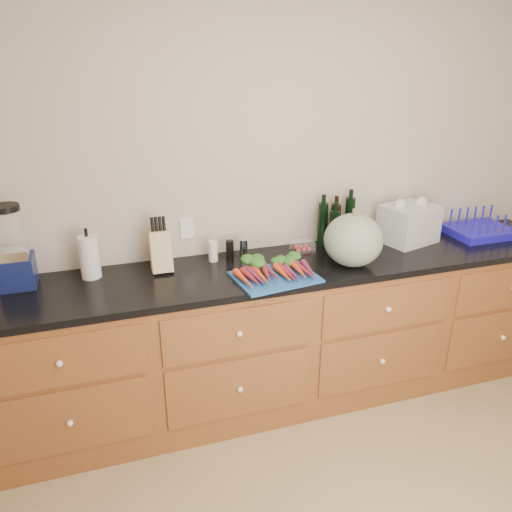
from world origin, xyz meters
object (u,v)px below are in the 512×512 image
object	(u,v)px
carrots	(273,269)
blender_appliance	(13,252)
cutting_board	(275,277)
dish_rack	(480,229)
squash	(353,240)
paper_towel	(89,257)
knife_block	(161,251)
tomato_box	(302,246)

from	to	relation	value
carrots	blender_appliance	distance (m)	1.38
cutting_board	dish_rack	world-z (taller)	dish_rack
carrots	blender_appliance	world-z (taller)	blender_appliance
squash	blender_appliance	bearing A→B (deg)	171.43
paper_towel	knife_block	distance (m)	0.39
blender_appliance	tomato_box	bearing A→B (deg)	0.43
dish_rack	cutting_board	bearing A→B (deg)	-171.31
knife_block	dish_rack	world-z (taller)	knife_block
blender_appliance	knife_block	size ratio (longest dim) A/B	1.93
squash	dish_rack	size ratio (longest dim) A/B	0.82
cutting_board	dish_rack	bearing A→B (deg)	8.69
cutting_board	blender_appliance	world-z (taller)	blender_appliance
cutting_board	knife_block	world-z (taller)	knife_block
carrots	tomato_box	xyz separation A→B (m)	(0.30, 0.29, -0.00)
paper_towel	dish_rack	xyz separation A→B (m)	(2.54, -0.08, -0.08)
carrots	dish_rack	distance (m)	1.58
blender_appliance	knife_block	distance (m)	0.76
squash	knife_block	distance (m)	1.11
carrots	squash	xyz separation A→B (m)	(0.49, 0.00, 0.12)
tomato_box	cutting_board	bearing A→B (deg)	-132.23
paper_towel	squash	bearing A→B (deg)	-10.79
paper_towel	knife_block	xyz separation A→B (m)	(0.39, -0.02, -0.00)
knife_block	tomato_box	distance (m)	0.89
paper_towel	knife_block	world-z (taller)	paper_towel
squash	tomato_box	distance (m)	0.37
cutting_board	dish_rack	xyz separation A→B (m)	(1.57, 0.24, 0.03)
cutting_board	carrots	world-z (taller)	carrots
cutting_board	paper_towel	size ratio (longest dim) A/B	1.83
cutting_board	knife_block	bearing A→B (deg)	152.87
blender_appliance	dish_rack	size ratio (longest dim) A/B	1.08
cutting_board	knife_block	distance (m)	0.67
carrots	blender_appliance	bearing A→B (deg)	168.32
cutting_board	tomato_box	world-z (taller)	tomato_box
cutting_board	paper_towel	world-z (taller)	paper_towel
blender_appliance	dish_rack	xyz separation A→B (m)	(2.91, -0.08, -0.16)
paper_towel	tomato_box	xyz separation A→B (m)	(1.27, 0.01, -0.09)
dish_rack	paper_towel	bearing A→B (deg)	178.20
dish_rack	tomato_box	bearing A→B (deg)	175.95
knife_block	dish_rack	distance (m)	2.16
paper_towel	knife_block	size ratio (longest dim) A/B	1.04
cutting_board	paper_towel	bearing A→B (deg)	161.77
knife_block	squash	bearing A→B (deg)	-13.52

